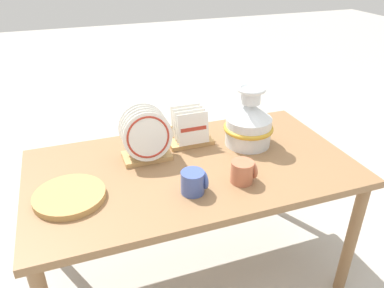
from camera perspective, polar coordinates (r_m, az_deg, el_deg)
The scene contains 8 objects.
ground_plane at distance 2.17m, azimuth -0.00°, elevation -18.98°, with size 14.00×14.00×0.00m, color #B2ADA3.
display_table at distance 1.76m, azimuth -0.00°, elevation -5.28°, with size 1.48×0.81×0.69m.
ceramic_vase at distance 1.87m, azimuth 8.66°, elevation 3.32°, with size 0.25×0.25×0.30m.
dish_rack_round_plates at distance 1.73m, azimuth -7.03°, elevation 0.87°, with size 0.23×0.16×0.25m.
dish_rack_square_plates at distance 1.88m, azimuth -0.36°, elevation 1.81°, with size 0.22×0.15×0.18m.
wicker_charger_stack at distance 1.58m, azimuth -18.17°, elevation -7.55°, with size 0.28×0.28×0.03m.
mug_terracotta_glaze at distance 1.60m, azimuth 7.80°, elevation -4.19°, with size 0.11×0.10×0.10m.
mug_cobalt_glaze at distance 1.52m, azimuth 0.28°, elevation -5.81°, with size 0.11×0.10×0.10m.
Camera 1 is at (-0.49, -1.38, 1.60)m, focal length 35.00 mm.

